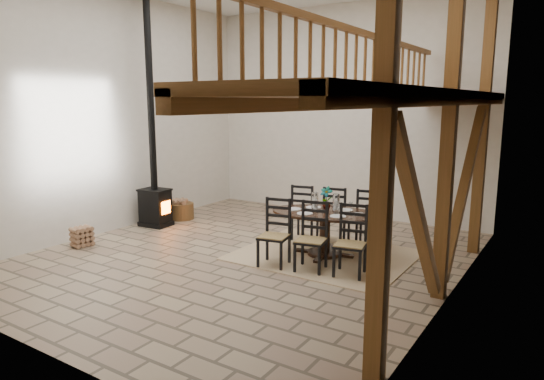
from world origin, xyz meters
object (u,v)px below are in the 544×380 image
Objects in this scene: dining_table at (325,233)px; log_stack at (82,237)px; log_basket at (182,210)px; wood_stove at (154,176)px.

dining_table is 5.86× the size of log_stack.
log_basket is at bearing 159.50° from dining_table.
log_basket reaches higher than log_stack.
log_stack is (-0.02, -1.89, -0.94)m from wood_stove.
log_stack is (-4.17, -2.03, -0.23)m from dining_table.
wood_stove is at bearing 89.36° from log_stack.
wood_stove reaches higher than dining_table.
dining_table is at bearing 25.98° from log_stack.
dining_table is 4.17m from log_basket.
log_basket is (-4.11, 0.65, -0.21)m from dining_table.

